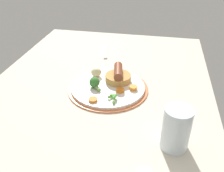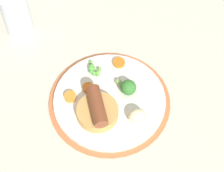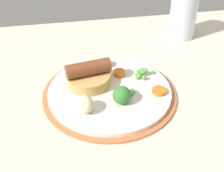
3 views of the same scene
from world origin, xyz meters
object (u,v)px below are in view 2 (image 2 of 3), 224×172
object	(u,v)px
carrot_slice_2	(119,63)
potato_chunk_0	(137,116)
sausage_pudding	(97,110)
pea_pile	(94,69)
broccoli_floret_near	(128,87)
dinner_plate	(110,101)
carrot_slice_0	(70,97)
drinking_glass	(16,14)
carrot_slice_1	(88,88)

from	to	relation	value
carrot_slice_2	potato_chunk_0	bearing A→B (deg)	-169.37
sausage_pudding	potato_chunk_0	xyz separation A→B (cm)	(-1.65, -8.61, -0.32)
pea_pile	broccoli_floret_near	bearing A→B (deg)	-128.26
sausage_pudding	carrot_slice_2	distance (cm)	15.17
potato_chunk_0	pea_pile	bearing A→B (deg)	33.84
dinner_plate	pea_pile	bearing A→B (deg)	23.13
potato_chunk_0	carrot_slice_0	world-z (taller)	potato_chunk_0
dinner_plate	potato_chunk_0	distance (cm)	8.46
drinking_glass	sausage_pudding	bearing A→B (deg)	-144.89
sausage_pudding	broccoli_floret_near	size ratio (longest dim) A/B	1.92
potato_chunk_0	carrot_slice_0	size ratio (longest dim) A/B	1.45
carrot_slice_2	dinner_plate	bearing A→B (deg)	164.26
broccoli_floret_near	carrot_slice_2	xyz separation A→B (cm)	(8.11, 1.51, -1.33)
carrot_slice_2	drinking_glass	xyz separation A→B (cm)	(13.85, 25.23, 4.14)
dinner_plate	carrot_slice_0	size ratio (longest dim) A/B	10.38
pea_pile	carrot_slice_2	bearing A→B (deg)	-71.65
potato_chunk_0	drinking_glass	distance (cm)	40.87
broccoli_floret_near	potato_chunk_0	size ratio (longest dim) A/B	1.29
pea_pile	sausage_pudding	bearing A→B (deg)	-177.60
pea_pile	carrot_slice_1	bearing A→B (deg)	163.28
pea_pile	carrot_slice_1	world-z (taller)	pea_pile
sausage_pudding	pea_pile	size ratio (longest dim) A/B	2.03
dinner_plate	carrot_slice_0	distance (cm)	9.13
dinner_plate	carrot_slice_2	world-z (taller)	carrot_slice_2
potato_chunk_0	carrot_slice_1	xyz separation A→B (cm)	(8.67, 10.58, -1.18)
carrot_slice_2	drinking_glass	world-z (taller)	drinking_glass
potato_chunk_0	dinner_plate	bearing A→B (deg)	45.24
pea_pile	drinking_glass	bearing A→B (deg)	50.17
pea_pile	carrot_slice_1	size ratio (longest dim) A/B	1.84
potato_chunk_0	drinking_glass	world-z (taller)	drinking_glass
potato_chunk_0	carrot_slice_0	bearing A→B (deg)	66.65
pea_pile	carrot_slice_1	xyz separation A→B (cm)	(-4.92, 1.48, -0.51)
broccoli_floret_near	carrot_slice_0	bearing A→B (deg)	-125.35
dinner_plate	drinking_glass	distance (cm)	33.14
carrot_slice_2	pea_pile	bearing A→B (deg)	108.35
sausage_pudding	potato_chunk_0	bearing A→B (deg)	69.23
carrot_slice_0	carrot_slice_1	size ratio (longest dim) A/B	1.04
carrot_slice_0	carrot_slice_1	bearing A→B (deg)	-60.84
potato_chunk_0	carrot_slice_1	size ratio (longest dim) A/B	1.51
pea_pile	potato_chunk_0	xyz separation A→B (cm)	(-13.58, -9.11, 0.67)
sausage_pudding	broccoli_floret_near	world-z (taller)	sausage_pudding
dinner_plate	sausage_pudding	xyz separation A→B (cm)	(-4.03, 2.87, 2.85)
carrot_slice_1	drinking_glass	xyz separation A→B (cm)	(20.81, 17.58, 4.02)
sausage_pudding	carrot_slice_1	world-z (taller)	sausage_pudding
sausage_pudding	pea_pile	xyz separation A→B (cm)	(11.93, 0.50, -0.99)
broccoli_floret_near	potato_chunk_0	bearing A→B (deg)	-29.64
sausage_pudding	carrot_slice_2	size ratio (longest dim) A/B	3.31
sausage_pudding	broccoli_floret_near	xyz separation A→B (cm)	(5.87, -7.19, -0.28)
pea_pile	broccoli_floret_near	xyz separation A→B (cm)	(-6.06, -7.69, 0.71)
carrot_slice_1	drinking_glass	size ratio (longest dim) A/B	0.22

